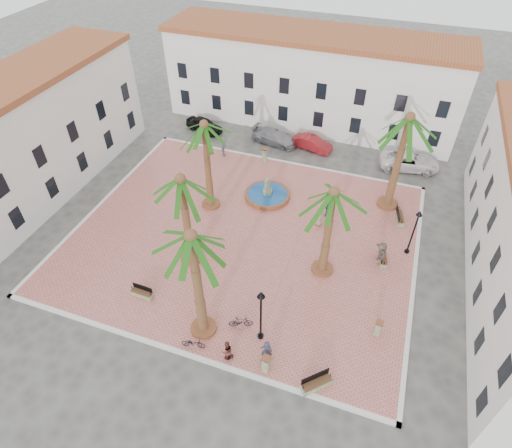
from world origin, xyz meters
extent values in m
plane|color=#56544F|center=(0.00, 0.00, 0.00)|extent=(120.00, 120.00, 0.00)
cube|color=#CF6D63|center=(0.00, 0.00, 0.07)|extent=(26.00, 22.00, 0.15)
cube|color=silver|center=(0.00, 11.00, 0.08)|extent=(26.30, 0.30, 0.16)
cube|color=silver|center=(0.00, -11.00, 0.08)|extent=(26.30, 0.30, 0.16)
cube|color=silver|center=(13.00, 0.00, 0.08)|extent=(0.30, 22.30, 0.16)
cube|color=silver|center=(-13.00, 0.00, 0.08)|extent=(0.30, 22.30, 0.16)
cube|color=white|center=(0.00, 20.00, 4.50)|extent=(30.00, 7.00, 9.00)
cube|color=#A0512C|center=(0.00, 20.00, 9.25)|extent=(30.40, 7.40, 0.50)
cube|color=black|center=(-13.12, 16.52, 2.20)|extent=(1.00, 0.12, 1.60)
cube|color=black|center=(-9.38, 16.52, 2.20)|extent=(1.00, 0.12, 1.60)
cube|color=black|center=(-5.62, 16.52, 2.20)|extent=(1.00, 0.12, 1.60)
cube|color=black|center=(-1.88, 16.52, 2.20)|extent=(1.00, 0.12, 1.60)
cube|color=black|center=(1.88, 16.52, 2.20)|extent=(1.00, 0.12, 1.60)
cube|color=black|center=(5.62, 16.52, 2.20)|extent=(1.00, 0.12, 1.60)
cube|color=black|center=(9.38, 16.52, 2.20)|extent=(1.00, 0.12, 1.60)
cube|color=black|center=(13.12, 16.52, 2.20)|extent=(1.00, 0.12, 1.60)
cube|color=black|center=(-13.12, 16.52, 5.20)|extent=(1.00, 0.12, 1.60)
cube|color=black|center=(-9.38, 16.52, 5.20)|extent=(1.00, 0.12, 1.60)
cube|color=black|center=(-5.62, 16.52, 5.20)|extent=(1.00, 0.12, 1.60)
cube|color=black|center=(-1.88, 16.52, 5.20)|extent=(1.00, 0.12, 1.60)
cube|color=black|center=(1.88, 16.52, 5.20)|extent=(1.00, 0.12, 1.60)
cube|color=black|center=(5.62, 16.52, 5.20)|extent=(1.00, 0.12, 1.60)
cube|color=black|center=(9.38, 16.52, 5.20)|extent=(1.00, 0.12, 1.60)
cube|color=black|center=(13.12, 16.52, 5.20)|extent=(1.00, 0.12, 1.60)
cube|color=black|center=(16.54, -9.49, 2.20)|extent=(0.12, 1.00, 1.60)
cube|color=black|center=(16.54, -5.77, 2.20)|extent=(0.12, 1.00, 1.60)
cube|color=black|center=(16.54, -2.06, 2.20)|extent=(0.12, 1.00, 1.60)
cube|color=black|center=(16.54, 1.65, 2.20)|extent=(0.12, 1.00, 1.60)
cube|color=black|center=(16.54, 5.37, 2.20)|extent=(0.12, 1.00, 1.60)
cube|color=black|center=(16.54, 9.08, 2.20)|extent=(0.12, 1.00, 1.60)
cube|color=black|center=(16.54, 12.80, 2.20)|extent=(0.12, 1.00, 1.60)
cube|color=black|center=(16.54, -9.49, 5.20)|extent=(0.12, 1.00, 1.60)
cube|color=black|center=(16.54, -5.77, 5.20)|extent=(0.12, 1.00, 1.60)
cube|color=black|center=(16.54, -2.06, 5.20)|extent=(0.12, 1.00, 1.60)
cube|color=black|center=(16.54, 1.65, 5.20)|extent=(0.12, 1.00, 1.60)
cube|color=black|center=(16.54, 5.37, 5.20)|extent=(0.12, 1.00, 1.60)
cube|color=black|center=(16.54, 9.08, 5.20)|extent=(0.12, 1.00, 1.60)
cube|color=black|center=(16.54, 12.80, 5.20)|extent=(0.12, 1.00, 1.60)
cube|color=white|center=(-19.00, 0.00, 4.75)|extent=(6.00, 24.00, 9.50)
cube|color=#A0512C|center=(-19.00, 0.00, 9.75)|extent=(6.40, 24.40, 0.50)
cube|color=black|center=(-16.02, -6.00, 2.20)|extent=(0.12, 1.00, 1.60)
cube|color=black|center=(-16.02, -2.00, 2.20)|extent=(0.12, 1.00, 1.60)
cube|color=black|center=(-16.02, 2.00, 2.20)|extent=(0.12, 1.00, 1.60)
cube|color=black|center=(-16.02, 6.00, 2.20)|extent=(0.12, 1.00, 1.60)
cube|color=black|center=(-16.02, 10.00, 2.20)|extent=(0.12, 1.00, 1.60)
cube|color=black|center=(-16.02, -6.00, 5.20)|extent=(0.12, 1.00, 1.60)
cube|color=black|center=(-16.02, -2.00, 5.20)|extent=(0.12, 1.00, 1.60)
cube|color=black|center=(-16.02, 2.00, 5.20)|extent=(0.12, 1.00, 1.60)
cube|color=black|center=(-16.02, 6.00, 5.20)|extent=(0.12, 1.00, 1.60)
cube|color=black|center=(-16.02, 10.00, 5.20)|extent=(0.12, 1.00, 1.60)
cylinder|color=brown|center=(0.21, 5.21, 0.34)|extent=(3.92, 3.92, 0.37)
cylinder|color=#194C8C|center=(0.21, 5.21, 0.50)|extent=(3.46, 3.46, 0.06)
cylinder|color=gray|center=(0.21, 5.21, 0.52)|extent=(0.84, 0.84, 0.75)
cylinder|color=gray|center=(0.21, 5.21, 1.27)|extent=(0.56, 0.56, 1.12)
sphere|color=gray|center=(0.21, 5.21, 1.97)|extent=(0.41, 0.41, 0.41)
cylinder|color=brown|center=(-3.97, 2.54, 0.27)|extent=(1.54, 1.54, 0.23)
cylinder|color=brown|center=(-3.97, 2.54, 4.10)|extent=(0.50, 0.50, 7.44)
sphere|color=brown|center=(-3.97, 2.54, 7.82)|extent=(0.67, 0.67, 0.67)
cylinder|color=brown|center=(-2.77, -3.68, 0.27)|extent=(1.63, 1.63, 0.24)
cylinder|color=brown|center=(-2.77, -3.68, 3.93)|extent=(0.53, 0.53, 7.07)
sphere|color=brown|center=(-2.77, -3.68, 7.46)|extent=(0.71, 0.71, 0.71)
cylinder|color=brown|center=(0.66, -9.02, 0.27)|extent=(1.65, 1.65, 0.25)
cylinder|color=brown|center=(0.66, -9.02, 4.38)|extent=(0.54, 0.54, 7.97)
sphere|color=brown|center=(0.66, -9.02, 8.37)|extent=(0.72, 0.72, 0.72)
cylinder|color=brown|center=(6.64, -1.54, 0.27)|extent=(1.57, 1.57, 0.24)
cylinder|color=brown|center=(6.64, -1.54, 3.82)|extent=(0.51, 0.51, 6.87)
sphere|color=brown|center=(6.64, -1.54, 7.26)|extent=(0.69, 0.69, 0.69)
cylinder|color=brown|center=(10.19, 7.60, 0.28)|extent=(1.74, 1.74, 0.26)
cylinder|color=brown|center=(10.19, 7.60, 4.40)|extent=(0.57, 0.57, 7.98)
sphere|color=brown|center=(10.19, 7.60, 8.39)|extent=(0.76, 0.76, 0.76)
cube|color=gray|center=(-4.42, -7.98, 0.33)|extent=(1.61, 0.55, 0.35)
cube|color=#56351E|center=(-4.42, -7.98, 0.53)|extent=(1.52, 0.50, 0.05)
cube|color=black|center=(-4.41, -7.78, 0.77)|extent=(1.50, 0.10, 0.44)
cylinder|color=black|center=(-5.17, -7.95, 0.64)|extent=(0.05, 0.05, 0.27)
cylinder|color=black|center=(-3.67, -8.01, 0.64)|extent=(0.05, 0.05, 0.27)
cube|color=gray|center=(8.32, -10.40, 0.36)|extent=(1.76, 1.73, 0.42)
cube|color=#56351E|center=(8.32, -10.40, 0.60)|extent=(1.65, 1.62, 0.06)
cube|color=black|center=(8.16, -10.23, 0.88)|extent=(1.32, 1.28, 0.52)
cylinder|color=black|center=(7.68, -11.02, 0.73)|extent=(0.05, 0.05, 0.31)
cylinder|color=black|center=(8.97, -9.78, 0.73)|extent=(0.05, 0.05, 0.31)
cube|color=gray|center=(10.64, 0.84, 0.34)|extent=(0.84, 1.76, 0.38)
cube|color=#56351E|center=(10.64, 0.84, 0.55)|extent=(0.78, 1.66, 0.06)
cube|color=black|center=(10.43, 0.80, 0.81)|extent=(0.36, 1.57, 0.47)
cylinder|color=black|center=(10.79, 0.06, 0.67)|extent=(0.05, 0.05, 0.28)
cylinder|color=black|center=(10.48, 1.63, 0.67)|extent=(0.05, 0.05, 0.28)
cube|color=gray|center=(11.36, 5.89, 0.35)|extent=(0.93, 1.85, 0.39)
cube|color=#56351E|center=(11.36, 5.89, 0.57)|extent=(0.86, 1.74, 0.06)
cube|color=black|center=(11.15, 5.84, 0.84)|extent=(0.42, 1.65, 0.49)
cylinder|color=black|center=(11.55, 5.07, 0.69)|extent=(0.05, 0.05, 0.30)
cylinder|color=black|center=(11.17, 6.70, 0.69)|extent=(0.05, 0.05, 0.30)
cylinder|color=black|center=(4.26, -8.35, 0.24)|extent=(0.39, 0.39, 0.17)
cylinder|color=black|center=(4.26, -8.35, 2.22)|extent=(0.13, 0.13, 3.93)
cone|color=black|center=(4.26, -8.35, 4.35)|extent=(0.48, 0.48, 0.44)
sphere|color=beige|center=(4.26, -8.35, 4.19)|extent=(0.26, 0.26, 0.26)
cylinder|color=black|center=(12.27, 2.35, 0.23)|extent=(0.36, 0.36, 0.16)
cylinder|color=black|center=(12.27, 2.35, 2.07)|extent=(0.12, 0.12, 3.63)
cone|color=black|center=(12.27, 2.35, 4.04)|extent=(0.44, 0.44, 0.40)
sphere|color=beige|center=(12.27, 2.35, 3.88)|extent=(0.24, 0.24, 0.24)
cube|color=gray|center=(5.30, -10.40, 0.77)|extent=(0.43, 0.43, 1.24)
cube|color=brown|center=(5.30, -10.40, 1.44)|extent=(0.54, 0.54, 0.10)
cube|color=gray|center=(-1.80, 10.40, 0.81)|extent=(0.45, 0.45, 1.32)
cube|color=brown|center=(-1.80, 10.40, 1.52)|extent=(0.56, 0.56, 0.10)
cube|color=gray|center=(11.09, -5.74, 0.75)|extent=(0.39, 0.39, 1.19)
cube|color=brown|center=(11.09, -5.74, 1.39)|extent=(0.48, 0.48, 0.09)
cylinder|color=black|center=(2.89, -10.40, 0.47)|extent=(0.33, 0.33, 0.63)
imported|color=#2E3049|center=(5.11, -9.75, 1.10)|extent=(0.77, 0.60, 1.89)
imported|color=black|center=(0.62, -10.40, 0.55)|extent=(1.58, 0.80, 0.79)
imported|color=maroon|center=(2.86, -10.40, 0.93)|extent=(0.96, 0.94, 1.56)
imported|color=black|center=(2.83, -8.04, 0.62)|extent=(1.61, 0.99, 0.94)
imported|color=#96805F|center=(5.27, 3.11, 0.93)|extent=(0.91, 0.85, 1.56)
imported|color=#39485D|center=(5.67, 4.50, 1.07)|extent=(1.14, 0.63, 1.83)
imported|color=#4E4E53|center=(-5.87, 10.03, 1.13)|extent=(0.85, 1.33, 1.96)
imported|color=slate|center=(10.44, 0.63, 1.10)|extent=(1.01, 1.84, 1.89)
imported|color=black|center=(-9.84, 14.02, 0.71)|extent=(4.45, 2.69, 1.42)
imported|color=maroon|center=(1.94, 14.30, 0.67)|extent=(4.28, 2.25, 1.34)
imported|color=#9899A0|center=(-2.02, 14.15, 0.70)|extent=(5.13, 2.84, 1.41)
imported|color=white|center=(11.42, 14.10, 0.77)|extent=(5.90, 3.50, 1.54)
camera|label=1|loc=(9.07, -22.77, 23.35)|focal=30.00mm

